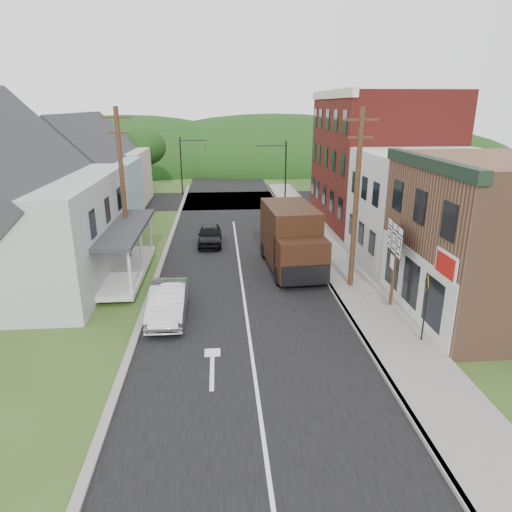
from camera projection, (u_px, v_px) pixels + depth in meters
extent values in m
plane|color=#2D4719|center=(247.00, 321.00, 20.05)|extent=(120.00, 120.00, 0.00)
cube|color=black|center=(238.00, 252.00, 29.52)|extent=(9.00, 90.00, 0.02)
cube|color=black|center=(230.00, 200.00, 45.60)|extent=(60.00, 9.00, 0.02)
cube|color=slate|center=(335.00, 258.00, 28.05)|extent=(2.80, 55.00, 0.15)
cube|color=slate|center=(313.00, 259.00, 27.95)|extent=(0.20, 55.00, 0.15)
cube|color=slate|center=(161.00, 263.00, 27.25)|extent=(0.30, 55.00, 0.12)
cube|color=brown|center=(506.00, 239.00, 19.82)|extent=(8.00, 8.00, 7.00)
cube|color=silver|center=(429.00, 208.00, 26.99)|extent=(8.00, 7.00, 6.50)
cube|color=maroon|center=(378.00, 160.00, 35.43)|extent=(8.00, 12.00, 10.00)
cube|color=#ACAFB1|center=(12.00, 231.00, 23.95)|extent=(10.00, 12.00, 5.50)
cube|color=#8EAEC1|center=(88.00, 196.00, 34.51)|extent=(7.00, 8.00, 5.00)
cube|color=#C5B399|center=(108.00, 178.00, 42.99)|extent=(7.00, 8.00, 5.00)
cylinder|color=#472D19|center=(356.00, 202.00, 22.38)|extent=(0.26, 0.26, 9.00)
cube|color=#472D19|center=(362.00, 120.00, 21.15)|extent=(1.60, 0.10, 0.10)
cube|color=#472D19|center=(360.00, 137.00, 21.40)|extent=(1.20, 0.10, 0.10)
cylinder|color=#472D19|center=(123.00, 190.00, 25.71)|extent=(0.26, 0.26, 9.00)
cube|color=#472D19|center=(116.00, 118.00, 24.49)|extent=(1.60, 0.10, 0.10)
cube|color=#472D19|center=(118.00, 133.00, 24.74)|extent=(1.20, 0.10, 0.10)
cylinder|color=black|center=(286.00, 175.00, 41.73)|extent=(0.14, 0.14, 6.00)
cylinder|color=black|center=(271.00, 146.00, 40.80)|extent=(2.80, 0.10, 0.10)
imported|color=olive|center=(257.00, 154.00, 40.93)|extent=(0.16, 0.20, 1.00)
cylinder|color=black|center=(181.00, 166.00, 47.59)|extent=(0.14, 0.14, 6.00)
cylinder|color=black|center=(194.00, 140.00, 46.88)|extent=(2.80, 0.10, 0.10)
imported|color=olive|center=(206.00, 147.00, 47.19)|extent=(0.16, 0.20, 1.00)
cylinder|color=#382616|center=(145.00, 174.00, 49.03)|extent=(0.36, 0.36, 3.92)
ellipsoid|color=black|center=(143.00, 146.00, 48.10)|extent=(4.80, 4.80, 4.08)
ellipsoid|color=black|center=(226.00, 165.00, 72.10)|extent=(90.00, 30.00, 16.00)
imported|color=silver|center=(168.00, 302.00, 20.22)|extent=(1.57, 4.48, 1.48)
imported|color=black|center=(210.00, 235.00, 30.85)|extent=(1.61, 3.92, 1.33)
cube|color=black|center=(289.00, 233.00, 26.35)|extent=(2.94, 5.16, 3.29)
cube|color=black|center=(302.00, 259.00, 23.76)|extent=(2.73, 1.99, 2.16)
cube|color=black|center=(301.00, 241.00, 23.69)|extent=(2.47, 1.52, 0.06)
cube|color=black|center=(306.00, 276.00, 23.03)|extent=(2.50, 0.34, 1.02)
cylinder|color=black|center=(278.00, 276.00, 23.99)|extent=(0.39, 1.04, 1.02)
cylinder|color=black|center=(322.00, 273.00, 24.32)|extent=(0.39, 1.04, 1.02)
cylinder|color=black|center=(264.00, 250.00, 28.25)|extent=(0.39, 1.04, 1.02)
cylinder|color=black|center=(302.00, 248.00, 28.58)|extent=(0.39, 1.04, 1.02)
cube|color=#472D19|center=(394.00, 264.00, 20.78)|extent=(0.14, 0.14, 4.00)
cube|color=black|center=(395.00, 238.00, 20.39)|extent=(0.27, 2.28, 0.09)
cube|color=white|center=(401.00, 231.00, 19.47)|extent=(0.08, 0.63, 0.25)
cube|color=white|center=(399.00, 243.00, 19.63)|extent=(0.09, 0.68, 0.63)
cube|color=white|center=(398.00, 254.00, 19.79)|extent=(0.08, 0.63, 0.32)
cube|color=white|center=(396.00, 226.00, 20.23)|extent=(0.08, 0.63, 0.25)
cube|color=white|center=(394.00, 238.00, 20.39)|extent=(0.09, 0.68, 0.63)
cube|color=white|center=(393.00, 249.00, 20.55)|extent=(0.08, 0.63, 0.32)
cube|color=white|center=(391.00, 222.00, 20.99)|extent=(0.08, 0.63, 0.25)
cube|color=white|center=(390.00, 233.00, 21.15)|extent=(0.09, 0.68, 0.63)
cube|color=white|center=(389.00, 243.00, 21.31)|extent=(0.08, 0.63, 0.32)
cube|color=white|center=(392.00, 262.00, 20.75)|extent=(0.07, 0.51, 0.63)
cylinder|color=black|center=(425.00, 310.00, 17.75)|extent=(0.08, 0.08, 2.63)
cube|color=black|center=(427.00, 284.00, 17.40)|extent=(0.23, 0.75, 0.78)
cube|color=yellow|center=(427.00, 284.00, 17.40)|extent=(0.22, 0.68, 0.70)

